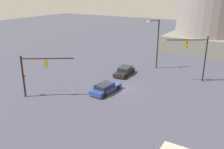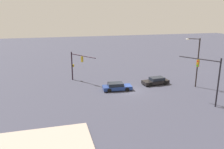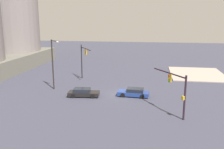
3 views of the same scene
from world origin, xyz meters
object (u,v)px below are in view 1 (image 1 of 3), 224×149
traffic_signal_opposite_side (34,69)px  sedan_car_approaching (124,71)px  traffic_signal_near_corner (197,51)px  sedan_car_waiting_far (106,88)px  streetlamp_curved_arm (157,41)px

traffic_signal_opposite_side → sedan_car_approaching: size_ratio=1.18×
traffic_signal_near_corner → traffic_signal_opposite_side: size_ratio=1.17×
sedan_car_approaching → sedan_car_waiting_far: 7.38m
streetlamp_curved_arm → sedan_car_waiting_far: streetlamp_curved_arm is taller
traffic_signal_near_corner → traffic_signal_opposite_side: (-15.04, -15.20, -0.84)m
traffic_signal_near_corner → streetlamp_curved_arm: 7.57m
traffic_signal_near_corner → traffic_signal_opposite_side: bearing=13.4°
sedan_car_waiting_far → traffic_signal_near_corner: bearing=-36.5°
streetlamp_curved_arm → sedan_car_approaching: streetlamp_curved_arm is taller
traffic_signal_near_corner → sedan_car_waiting_far: traffic_signal_near_corner is taller
traffic_signal_opposite_side → streetlamp_curved_arm: 19.90m
traffic_signal_near_corner → sedan_car_approaching: (-9.78, -2.58, -3.77)m
traffic_signal_near_corner → sedan_car_waiting_far: size_ratio=1.38×
sedan_car_approaching → sedan_car_waiting_far: (1.22, -7.28, 0.00)m
traffic_signal_near_corner → sedan_car_waiting_far: bearing=17.1°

